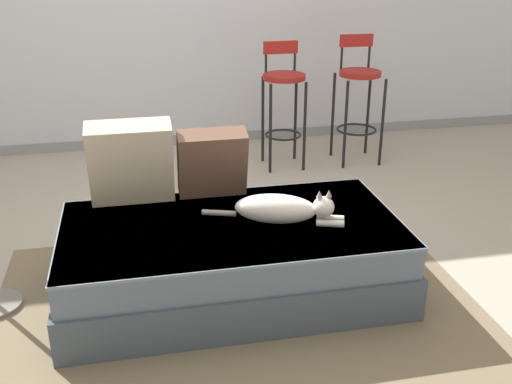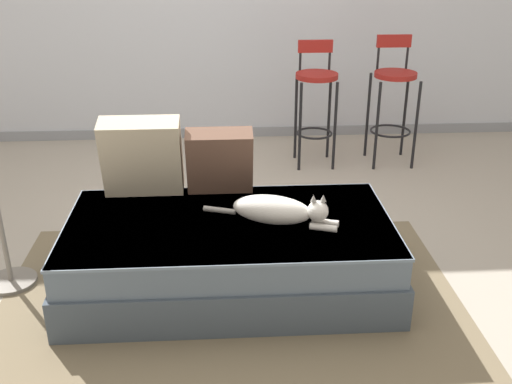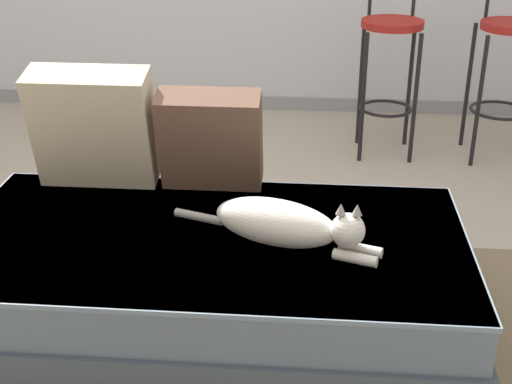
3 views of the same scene
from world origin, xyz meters
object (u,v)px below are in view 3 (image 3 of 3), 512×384
at_px(throw_pillow_corner, 94,127).
at_px(bar_stool_near_window, 390,48).
at_px(throw_pillow_middle, 211,140).
at_px(couch, 211,286).
at_px(bar_stool_by_doorway, 508,52).
at_px(cat, 284,224).

bearing_deg(throw_pillow_corner, bar_stool_near_window, 50.58).
distance_m(throw_pillow_middle, bar_stool_near_window, 1.69).
bearing_deg(throw_pillow_middle, throw_pillow_corner, 179.82).
xyz_separation_m(couch, bar_stool_near_window, (0.74, 1.87, 0.40)).
xyz_separation_m(couch, throw_pillow_middle, (-0.04, 0.37, 0.40)).
bearing_deg(bar_stool_by_doorway, throw_pillow_middle, -133.66).
bearing_deg(throw_pillow_corner, cat, -29.23).
bearing_deg(bar_stool_by_doorway, bar_stool_near_window, 179.97).
distance_m(throw_pillow_middle, bar_stool_by_doorway, 2.07).
bearing_deg(bar_stool_near_window, cat, -104.40).
height_order(throw_pillow_corner, throw_pillow_middle, throw_pillow_corner).
distance_m(throw_pillow_corner, bar_stool_near_window, 1.93).
bearing_deg(throw_pillow_corner, throw_pillow_middle, -0.18).
distance_m(bar_stool_near_window, bar_stool_by_doorway, 0.64).
height_order(couch, bar_stool_by_doorway, bar_stool_by_doorway).
distance_m(cat, bar_stool_near_window, 1.97).
bearing_deg(throw_pillow_corner, bar_stool_by_doorway, 38.66).
bearing_deg(cat, throw_pillow_corner, 150.77).
height_order(throw_pillow_corner, cat, throw_pillow_corner).
bearing_deg(bar_stool_near_window, bar_stool_by_doorway, -0.03).
xyz_separation_m(cat, bar_stool_by_doorway, (1.13, 1.91, 0.12)).
distance_m(couch, throw_pillow_corner, 0.75).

